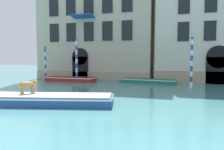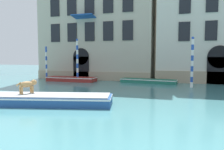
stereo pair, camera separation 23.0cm
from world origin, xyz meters
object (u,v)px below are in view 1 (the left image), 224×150
boat_moored_near_palazzo (71,79)px  dog_on_deck (29,85)px  mooring_pole_1 (45,64)px  boat_foreground (41,99)px  boat_moored_far (147,81)px  mooring_pole_0 (192,62)px  mooring_pole_2 (77,60)px

boat_moored_near_palazzo → dog_on_deck: bearing=-74.0°
mooring_pole_1 → boat_foreground: bearing=-57.7°
boat_moored_near_palazzo → boat_moored_far: size_ratio=0.94×
boat_foreground → boat_moored_far: boat_foreground is taller
mooring_pole_0 → mooring_pole_2: (-11.72, 1.39, 0.12)m
mooring_pole_2 → dog_on_deck: bearing=-77.8°
mooring_pole_1 → mooring_pole_2: size_ratio=0.83×
mooring_pole_0 → boat_moored_near_palazzo: bearing=173.7°
boat_moored_near_palazzo → mooring_pole_0: mooring_pole_0 is taller
dog_on_deck → mooring_pole_1: size_ratio=0.28×
boat_moored_far → mooring_pole_0: size_ratio=1.32×
dog_on_deck → mooring_pole_1: 12.27m
mooring_pole_0 → boat_moored_far: bearing=152.0°
dog_on_deck → boat_foreground: bearing=-68.5°
dog_on_deck → mooring_pole_0: bearing=-15.7°
dog_on_deck → mooring_pole_1: bearing=56.8°
boat_foreground → mooring_pole_1: (-6.80, 10.77, 1.64)m
dog_on_deck → boat_moored_near_palazzo: bearing=43.4°
boat_moored_far → mooring_pole_2: mooring_pole_2 is taller
boat_moored_far → mooring_pole_1: (-11.16, -1.34, 1.72)m
boat_foreground → mooring_pole_0: mooring_pole_0 is taller
mooring_pole_0 → mooring_pole_1: (-15.26, 0.83, -0.29)m
dog_on_deck → boat_moored_near_palazzo: (-3.18, 11.24, -0.84)m
boat_moored_near_palazzo → mooring_pole_1: (-2.80, -0.55, 1.69)m
boat_moored_far → mooring_pole_1: mooring_pole_1 is taller
boat_foreground → boat_moored_near_palazzo: (-4.00, 11.32, -0.05)m
boat_moored_near_palazzo → mooring_pole_1: bearing=-168.7°
boat_moored_far → mooring_pole_0: (4.11, -2.18, 2.01)m
mooring_pole_1 → dog_on_deck: bearing=-60.8°
dog_on_deck → boat_moored_near_palazzo: 11.71m
boat_foreground → boat_moored_near_palazzo: 12.01m
mooring_pole_0 → boat_foreground: bearing=-130.4°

